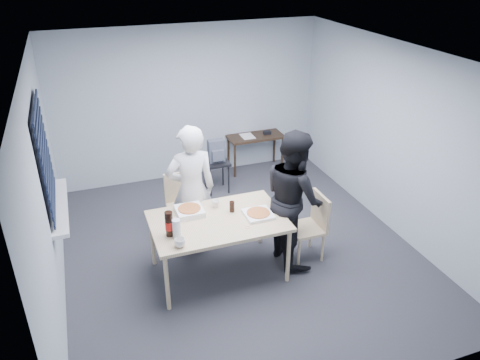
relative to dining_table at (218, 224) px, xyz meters
name	(u,v)px	position (x,y,z in m)	size (l,w,h in m)	color
room	(48,165)	(-1.79, 0.77, 0.72)	(5.00, 5.00, 5.00)	#2F3035
dining_table	(218,224)	(0.00, 0.00, 0.00)	(1.59, 1.01, 0.77)	beige
chair_far	(182,200)	(-0.20, 1.08, -0.20)	(0.42, 0.42, 0.89)	beige
chair_right	(312,222)	(1.25, -0.06, -0.20)	(0.42, 0.42, 0.89)	beige
person_white	(191,191)	(-0.16, 0.61, 0.17)	(0.65, 0.42, 1.77)	silver
person_black	(294,198)	(0.99, 0.00, 0.17)	(0.86, 0.47, 1.77)	black
side_table	(255,140)	(1.53, 2.65, -0.14)	(0.98, 0.44, 0.66)	#362415
stool	(217,167)	(0.63, 2.08, -0.29)	(0.39, 0.39, 0.54)	black
backpack	(216,151)	(0.63, 2.07, 0.00)	(0.27, 0.20, 0.37)	#575D64
pizza_box_a	(189,211)	(-0.28, 0.25, 0.10)	(0.32, 0.32, 0.08)	white
pizza_box_b	(258,214)	(0.49, -0.08, 0.08)	(0.33, 0.33, 0.05)	white
mug_a	(180,243)	(-0.55, -0.38, 0.11)	(0.12, 0.12, 0.10)	white
mug_b	(216,204)	(0.07, 0.30, 0.11)	(0.10, 0.10, 0.09)	white
cola_glass	(232,207)	(0.22, 0.12, 0.13)	(0.06, 0.06, 0.14)	black
soda_bottle	(169,224)	(-0.61, -0.14, 0.20)	(0.09, 0.09, 0.30)	black
plastic_cups	(177,228)	(-0.54, -0.19, 0.17)	(0.09, 0.09, 0.22)	silver
rubber_band	(248,228)	(0.27, -0.28, 0.06)	(0.05, 0.05, 0.00)	red
papers	(247,136)	(1.38, 2.66, -0.06)	(0.22, 0.30, 0.00)	white
black_box	(267,133)	(1.75, 2.65, -0.03)	(0.13, 0.09, 0.05)	black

